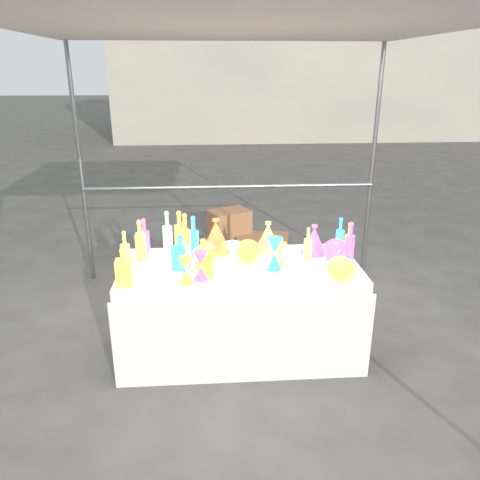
{
  "coord_description": "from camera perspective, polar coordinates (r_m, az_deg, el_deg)",
  "views": [
    {
      "loc": [
        -0.23,
        -3.26,
        2.15
      ],
      "look_at": [
        0.0,
        0.0,
        0.95
      ],
      "focal_mm": 35.0,
      "sensor_mm": 36.0,
      "label": 1
    }
  ],
  "objects": [
    {
      "name": "globe_0",
      "position": [
        3.36,
        12.1,
        -3.51
      ],
      "size": [
        0.24,
        0.24,
        0.15
      ],
      "primitive_type": null,
      "rotation": [
        0.0,
        0.0,
        -0.35
      ],
      "color": "red",
      "rests_on": "display_table"
    },
    {
      "name": "hourglass_4",
      "position": [
        3.49,
        4.85,
        -1.86
      ],
      "size": [
        0.12,
        0.12,
        0.19
      ],
      "primitive_type": null,
      "rotation": [
        0.0,
        0.0,
        -0.31
      ],
      "color": "red",
      "rests_on": "display_table"
    },
    {
      "name": "canopy_tent",
      "position": [
        3.28,
        -0.01,
        24.26
      ],
      "size": [
        3.15,
        3.15,
        2.46
      ],
      "color": "gray",
      "rests_on": "ground"
    },
    {
      "name": "decanter_2",
      "position": [
        3.46,
        -7.23,
        -1.44
      ],
      "size": [
        0.14,
        0.14,
        0.27
      ],
      "primitive_type": null,
      "rotation": [
        0.0,
        0.0,
        -0.33
      ],
      "color": "#18861D",
      "rests_on": "display_table"
    },
    {
      "name": "bottle_9",
      "position": [
        3.74,
        13.13,
        -0.01
      ],
      "size": [
        0.06,
        0.06,
        0.29
      ],
      "primitive_type": null,
      "rotation": [
        0.0,
        0.0,
        -0.0
      ],
      "color": "yellow",
      "rests_on": "display_table"
    },
    {
      "name": "hourglass_1",
      "position": [
        3.28,
        -4.82,
        -3.12
      ],
      "size": [
        0.13,
        0.13,
        0.21
      ],
      "primitive_type": null,
      "rotation": [
        0.0,
        0.0,
        -0.3
      ],
      "color": "blue",
      "rests_on": "display_table"
    },
    {
      "name": "bottle_5",
      "position": [
        3.77,
        -8.84,
        0.95
      ],
      "size": [
        0.09,
        0.09,
        0.35
      ],
      "primitive_type": null,
      "rotation": [
        0.0,
        0.0,
        -0.17
      ],
      "color": "#D92B6C",
      "rests_on": "display_table"
    },
    {
      "name": "cardboard_box_flat",
      "position": [
        6.22,
        2.79,
        0.18
      ],
      "size": [
        0.75,
        0.6,
        0.06
      ],
      "primitive_type": "cube",
      "rotation": [
        0.0,
        0.0,
        -0.18
      ],
      "color": "#A6714B",
      "rests_on": "ground"
    },
    {
      "name": "bottle_8",
      "position": [
        3.82,
        12.09,
        0.57
      ],
      "size": [
        0.09,
        0.09,
        0.3
      ],
      "primitive_type": null,
      "rotation": [
        0.0,
        0.0,
        0.43
      ],
      "color": "#18861D",
      "rests_on": "display_table"
    },
    {
      "name": "bottle_3",
      "position": [
        3.79,
        -11.56,
        0.47
      ],
      "size": [
        0.09,
        0.09,
        0.3
      ],
      "primitive_type": null,
      "rotation": [
        0.0,
        0.0,
        -0.24
      ],
      "color": "blue",
      "rests_on": "display_table"
    },
    {
      "name": "ground",
      "position": [
        3.91,
        0.0,
        -13.19
      ],
      "size": [
        80.0,
        80.0,
        0.0
      ],
      "primitive_type": "plane",
      "color": "#64625C",
      "rests_on": "ground"
    },
    {
      "name": "lampshade_3",
      "position": [
        3.79,
        3.43,
        0.45
      ],
      "size": [
        0.22,
        0.22,
        0.25
      ],
      "primitive_type": null,
      "rotation": [
        0.0,
        0.0,
        0.04
      ],
      "color": "#125B76",
      "rests_on": "display_table"
    },
    {
      "name": "globe_2",
      "position": [
        3.6,
        1.0,
        -1.42
      ],
      "size": [
        0.22,
        0.22,
        0.15
      ],
      "primitive_type": null,
      "rotation": [
        0.0,
        0.0,
        0.16
      ],
      "color": "yellow",
      "rests_on": "display_table"
    },
    {
      "name": "globe_1",
      "position": [
        3.41,
        12.78,
        -3.52
      ],
      "size": [
        0.18,
        0.18,
        0.12
      ],
      "primitive_type": null,
      "rotation": [
        0.0,
        0.0,
        -0.21
      ],
      "color": "#125B76",
      "rests_on": "display_table"
    },
    {
      "name": "bottle_2",
      "position": [
        3.62,
        -6.69,
        0.42
      ],
      "size": [
        0.09,
        0.09,
        0.37
      ],
      "primitive_type": null,
      "rotation": [
        0.0,
        0.0,
        -0.18
      ],
      "color": "yellow",
      "rests_on": "display_table"
    },
    {
      "name": "hourglass_0",
      "position": [
        3.24,
        -6.6,
        -3.68
      ],
      "size": [
        0.11,
        0.11,
        0.19
      ],
      "primitive_type": null,
      "rotation": [
        0.0,
        0.0,
        -0.22
      ],
      "color": "yellow",
      "rests_on": "display_table"
    },
    {
      "name": "hourglass_3",
      "position": [
        3.39,
        -0.88,
        -2.11
      ],
      "size": [
        0.13,
        0.13,
        0.23
      ],
      "primitive_type": null,
      "rotation": [
        0.0,
        0.0,
        0.18
      ],
      "color": "#D92B6C",
      "rests_on": "display_table"
    },
    {
      "name": "lampshade_1",
      "position": [
        3.76,
        -2.94,
        0.55
      ],
      "size": [
        0.29,
        0.29,
        0.28
      ],
      "primitive_type": null,
      "rotation": [
        0.0,
        0.0,
        0.24
      ],
      "color": "yellow",
      "rests_on": "display_table"
    },
    {
      "name": "hourglass_2",
      "position": [
        3.38,
        -4.03,
        -2.38
      ],
      "size": [
        0.12,
        0.12,
        0.21
      ],
      "primitive_type": null,
      "rotation": [
        0.0,
        0.0,
        -0.16
      ],
      "color": "#125B76",
      "rests_on": "display_table"
    },
    {
      "name": "bottle_1",
      "position": [
        3.76,
        -12.09,
        0.27
      ],
      "size": [
        0.09,
        0.09,
        0.3
      ],
      "primitive_type": null,
      "rotation": [
        0.0,
        0.0,
        -0.28
      ],
      "color": "#18861D",
      "rests_on": "display_table"
    },
    {
      "name": "lampshade_2",
      "position": [
        3.77,
        8.99,
        0.09
      ],
      "size": [
        0.25,
        0.25,
        0.24
      ],
      "primitive_type": null,
      "rotation": [
        0.0,
        0.0,
        -0.25
      ],
      "color": "blue",
      "rests_on": "display_table"
    },
    {
      "name": "decanter_1",
      "position": [
        3.32,
        -4.46,
        -2.14
      ],
      "size": [
        0.13,
        0.13,
        0.29
      ],
      "primitive_type": null,
      "rotation": [
        0.0,
        0.0,
        0.13
      ],
      "color": "yellow",
      "rests_on": "display_table"
    },
    {
      "name": "bottle_4",
      "position": [
        3.55,
        -13.82,
        -1.13
      ],
      "size": [
        0.07,
        0.07,
        0.29
      ],
      "primitive_type": null,
      "rotation": [
        0.0,
        0.0,
        -0.04
      ],
      "color": "#125B76",
      "rests_on": "display_table"
    },
    {
      "name": "bottle_11",
      "position": [
        3.65,
        8.26,
        -0.41
      ],
      "size": [
        0.08,
        0.08,
        0.26
      ],
      "primitive_type": null,
      "rotation": [
        0.0,
        0.0,
        -0.39
      ],
      "color": "#125B76",
      "rests_on": "display_table"
    },
    {
      "name": "bottle_6",
      "position": [
        3.67,
        -12.06,
        -0.04
      ],
      "size": [
        0.09,
        0.09,
        0.32
      ],
      "primitive_type": null,
      "rotation": [
        0.0,
        0.0,
        0.08
      ],
      "color": "red",
      "rests_on": "display_table"
    },
    {
      "name": "cardboard_box_closed",
      "position": [
        6.32,
        -1.3,
        2.02
      ],
      "size": [
        0.62,
        0.55,
        0.37
      ],
      "primitive_type": "cube",
      "rotation": [
        0.0,
        0.0,
        0.42
      ],
      "color": "#A6714B",
      "rests_on": "ground"
    },
    {
      "name": "display_table",
      "position": [
        3.71,
        0.01,
        -8.43
      ],
      "size": [
        1.84,
        0.83,
        0.75
      ],
      "color": "white",
      "rests_on": "ground"
    },
    {
      "name": "background_building",
      "position": [
        17.79,
        10.5,
        22.57
      ],
      "size": [
        14.0,
        6.0,
        6.0
      ],
      "primitive_type": "cube",
      "color": "beige",
      "rests_on": "ground"
    },
    {
      "name": "bottle_10",
      "position": [
        3.7,
        13.29,
        -0.08
      ],
      "size": [
        0.09,
        0.09,
        0.3
      ],
      "primitive_type": null,
      "rotation": [
        0.0,
        0.0,
        0.32
      ],
      "color": "blue",
      "rests_on": "display_table"
    },
    {
      "name": "hourglass_5",
      "position": [
        3.45,
        4.23,
        -1.67
      ],
      "size": [
        0.14,
        0.14,
        0.24
      ],
      "primitive_type": null,
      "rotation": [
        0.0,
        0.0,
        0.19
      ],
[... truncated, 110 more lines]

